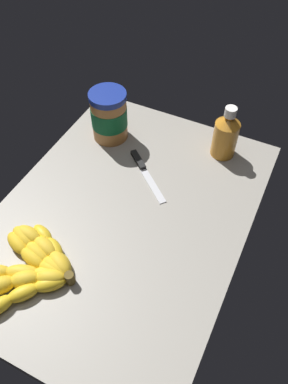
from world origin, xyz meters
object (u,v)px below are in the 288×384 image
object	(u,v)px
banana_bunch	(35,264)
peanut_butter_jar	(109,116)
honey_bottle	(226,134)
butter_knife	(145,171)

from	to	relation	value
banana_bunch	peanut_butter_jar	size ratio (longest dim) A/B	1.68
honey_bottle	butter_knife	distance (cm)	23.36
banana_bunch	honey_bottle	xyz separation A→B (cm)	(-51.65, 24.48, 4.98)
banana_bunch	butter_knife	distance (cm)	36.76
peanut_butter_jar	honey_bottle	size ratio (longest dim) A/B	0.95
banana_bunch	butter_knife	xyz separation A→B (cm)	(-35.73, 8.56, -1.25)
banana_bunch	peanut_butter_jar	bearing A→B (deg)	-171.67
butter_knife	honey_bottle	bearing A→B (deg)	134.98
banana_bunch	honey_bottle	distance (cm)	57.37
peanut_butter_jar	butter_knife	world-z (taller)	peanut_butter_jar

